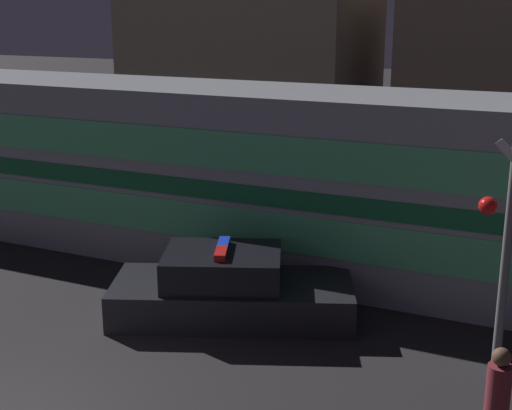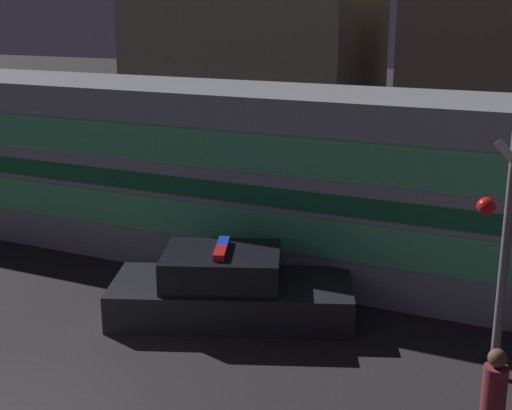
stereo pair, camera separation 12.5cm
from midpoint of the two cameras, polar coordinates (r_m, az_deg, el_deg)
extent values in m
cube|color=#999EA5|center=(15.48, 1.90, 2.14)|extent=(22.43, 3.01, 3.84)
cube|color=#19723F|center=(14.14, -0.57, 0.86)|extent=(21.98, 0.03, 0.38)
cube|color=#59D88C|center=(14.33, -0.56, -1.82)|extent=(21.31, 0.02, 0.77)
cube|color=#59D88C|center=(13.95, -0.58, 4.21)|extent=(21.31, 0.02, 0.77)
cube|color=black|center=(13.19, -1.68, -7.52)|extent=(4.73, 3.34, 0.68)
cube|color=black|center=(12.97, -2.47, -4.95)|extent=(2.55, 2.27, 0.58)
cube|color=red|center=(12.60, -2.61, -3.90)|extent=(0.39, 0.58, 0.12)
cube|color=blue|center=(13.11, -2.37, -3.10)|extent=(0.39, 0.58, 0.12)
cylinder|color=maroon|center=(9.06, 18.89, -14.05)|extent=(0.29, 0.29, 0.68)
sphere|color=brown|center=(8.85, 19.15, -11.50)|extent=(0.22, 0.22, 0.22)
cylinder|color=slate|center=(11.19, 19.58, -3.94)|extent=(0.14, 0.14, 3.89)
sphere|color=red|center=(10.85, 18.27, -0.11)|extent=(0.28, 0.28, 0.28)
cube|color=#726656|center=(24.26, 0.16, 11.19)|extent=(7.53, 5.24, 7.33)
camera|label=1|loc=(0.06, -89.75, 0.07)|focal=50.00mm
camera|label=2|loc=(0.06, 90.25, -0.07)|focal=50.00mm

